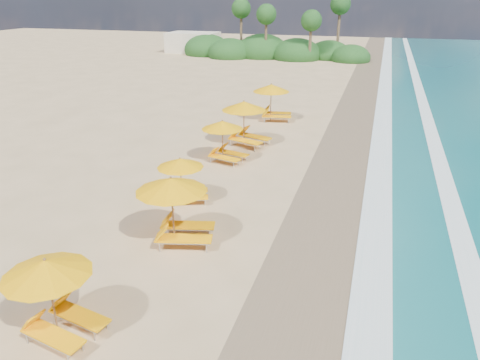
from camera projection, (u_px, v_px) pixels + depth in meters
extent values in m
plane|color=tan|center=(240.00, 206.00, 19.06)|extent=(160.00, 160.00, 0.00)
cube|color=#7B6449|center=(337.00, 219.00, 17.97)|extent=(4.00, 160.00, 0.01)
cube|color=white|center=(376.00, 224.00, 17.55)|extent=(1.20, 160.00, 0.01)
cube|color=white|center=(460.00, 236.00, 16.74)|extent=(0.80, 160.00, 0.01)
cylinder|color=olive|center=(52.00, 298.00, 11.63)|extent=(0.05, 0.05, 2.18)
cone|color=#FFA905|center=(46.00, 268.00, 11.28)|extent=(2.62, 2.62, 0.44)
sphere|color=olive|center=(44.00, 259.00, 11.19)|extent=(0.08, 0.08, 0.08)
cylinder|color=olive|center=(173.00, 211.00, 15.94)|extent=(0.06, 0.06, 2.43)
cone|color=#FFA905|center=(171.00, 185.00, 15.55)|extent=(3.04, 3.04, 0.49)
sphere|color=olive|center=(171.00, 177.00, 15.45)|extent=(0.09, 0.09, 0.09)
cylinder|color=olive|center=(181.00, 180.00, 19.20)|extent=(0.05, 0.05, 1.91)
cone|color=#FFA905|center=(180.00, 163.00, 18.89)|extent=(2.56, 2.56, 0.38)
sphere|color=olive|center=(180.00, 158.00, 18.81)|extent=(0.07, 0.07, 0.07)
cylinder|color=olive|center=(223.00, 141.00, 23.84)|extent=(0.05, 0.05, 2.13)
cone|color=#FFA905|center=(222.00, 125.00, 23.50)|extent=(2.67, 2.67, 0.43)
sphere|color=olive|center=(222.00, 120.00, 23.41)|extent=(0.08, 0.08, 0.08)
cylinder|color=olive|center=(244.00, 123.00, 26.38)|extent=(0.06, 0.06, 2.50)
cone|color=#FFA905|center=(244.00, 106.00, 25.98)|extent=(3.24, 3.24, 0.50)
sphere|color=olive|center=(244.00, 101.00, 25.87)|extent=(0.09, 0.09, 0.09)
cylinder|color=olive|center=(271.00, 103.00, 31.36)|extent=(0.06, 0.06, 2.46)
cone|color=#FFA905|center=(271.00, 88.00, 30.97)|extent=(2.98, 2.98, 0.49)
sphere|color=olive|center=(271.00, 84.00, 30.86)|extent=(0.09, 0.09, 0.09)
ellipsoid|color=#163D14|center=(297.00, 54.00, 60.16)|extent=(6.40, 6.40, 4.16)
ellipsoid|color=#163D14|center=(262.00, 51.00, 62.37)|extent=(7.20, 7.20, 4.68)
ellipsoid|color=#163D14|center=(230.00, 53.00, 61.74)|extent=(6.00, 6.00, 3.90)
ellipsoid|color=#163D14|center=(329.00, 54.00, 60.87)|extent=(5.60, 5.60, 3.64)
ellipsoid|color=#163D14|center=(208.00, 50.00, 64.57)|extent=(6.60, 6.60, 4.29)
ellipsoid|color=#163D14|center=(351.00, 57.00, 58.31)|extent=(5.00, 5.00, 3.25)
cylinder|color=brown|center=(310.00, 42.00, 57.13)|extent=(0.36, 0.36, 5.00)
sphere|color=#163D14|center=(311.00, 21.00, 56.17)|extent=(2.60, 2.60, 2.60)
cylinder|color=brown|center=(266.00, 37.00, 59.53)|extent=(0.36, 0.36, 5.60)
sphere|color=#163D14|center=(266.00, 14.00, 58.46)|extent=(2.60, 2.60, 2.60)
cylinder|color=brown|center=(241.00, 33.00, 62.27)|extent=(0.36, 0.36, 6.20)
sphere|color=#163D14|center=(241.00, 8.00, 61.08)|extent=(2.60, 2.60, 2.60)
cylinder|color=brown|center=(338.00, 32.00, 59.50)|extent=(0.36, 0.36, 6.80)
sphere|color=#163D14|center=(340.00, 4.00, 58.20)|extent=(2.60, 2.60, 2.60)
cube|color=beige|center=(193.00, 42.00, 66.86)|extent=(7.00, 5.00, 2.80)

